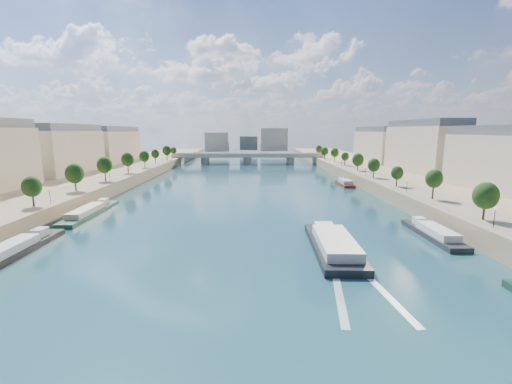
{
  "coord_description": "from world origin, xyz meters",
  "views": [
    {
      "loc": [
        2.52,
        -22.43,
        24.85
      ],
      "look_at": [
        4.09,
        87.63,
        5.0
      ],
      "focal_mm": 24.0,
      "sensor_mm": 36.0,
      "label": 1
    }
  ],
  "objects": [
    {
      "name": "ground",
      "position": [
        0.0,
        100.0,
        0.0
      ],
      "size": [
        700.0,
        700.0,
        0.0
      ],
      "primitive_type": "plane",
      "color": "#0B2332",
      "rests_on": "ground"
    },
    {
      "name": "quay_left",
      "position": [
        -72.0,
        100.0,
        2.5
      ],
      "size": [
        44.0,
        520.0,
        5.0
      ],
      "primitive_type": "cube",
      "color": "#9E8460",
      "rests_on": "ground"
    },
    {
      "name": "quay_right",
      "position": [
        72.0,
        100.0,
        2.5
      ],
      "size": [
        44.0,
        520.0,
        5.0
      ],
      "primitive_type": "cube",
      "color": "#9E8460",
      "rests_on": "ground"
    },
    {
      "name": "pave_left",
      "position": [
        -57.0,
        100.0,
        5.05
      ],
      "size": [
        14.0,
        520.0,
        0.1
      ],
      "primitive_type": "cube",
      "color": "gray",
      "rests_on": "quay_left"
    },
    {
      "name": "pave_right",
      "position": [
        57.0,
        100.0,
        5.05
      ],
      "size": [
        14.0,
        520.0,
        0.1
      ],
      "primitive_type": "cube",
      "color": "gray",
      "rests_on": "quay_right"
    },
    {
      "name": "trees_left",
      "position": [
        -55.0,
        102.0,
        10.48
      ],
      "size": [
        4.8,
        268.8,
        8.26
      ],
      "color": "#382B1E",
      "rests_on": "ground"
    },
    {
      "name": "trees_right",
      "position": [
        55.0,
        110.0,
        10.48
      ],
      "size": [
        4.8,
        268.8,
        8.26
      ],
      "color": "#382B1E",
      "rests_on": "ground"
    },
    {
      "name": "lamps_left",
      "position": [
        -52.5,
        90.0,
        7.78
      ],
      "size": [
        0.36,
        200.36,
        4.28
      ],
      "color": "black",
      "rests_on": "ground"
    },
    {
      "name": "lamps_right",
      "position": [
        52.5,
        105.0,
        7.78
      ],
      "size": [
        0.36,
        200.36,
        4.28
      ],
      "color": "black",
      "rests_on": "ground"
    },
    {
      "name": "buildings_left",
      "position": [
        -85.0,
        112.0,
        16.45
      ],
      "size": [
        16.0,
        226.0,
        23.2
      ],
      "color": "#B8A88D",
      "rests_on": "ground"
    },
    {
      "name": "buildings_right",
      "position": [
        85.0,
        112.0,
        16.45
      ],
      "size": [
        16.0,
        226.0,
        23.2
      ],
      "color": "#B8A88D",
      "rests_on": "ground"
    },
    {
      "name": "skyline",
      "position": [
        3.19,
        319.52,
        14.66
      ],
      "size": [
        79.0,
        42.0,
        22.0
      ],
      "color": "#B8A88D",
      "rests_on": "ground"
    },
    {
      "name": "bridge",
      "position": [
        0.0,
        234.67,
        5.08
      ],
      "size": [
        112.0,
        12.0,
        8.15
      ],
      "color": "#C1B79E",
      "rests_on": "ground"
    },
    {
      "name": "tour_barge",
      "position": [
        19.74,
        46.12,
        1.14
      ],
      "size": [
        9.57,
        29.76,
        4.0
      ],
      "rotation": [
        0.0,
        0.0,
        -0.04
      ],
      "color": "black",
      "rests_on": "ground"
    },
    {
      "name": "wake",
      "position": [
        19.74,
        29.56,
        0.02
      ],
      "size": [
        10.76,
        26.01,
        0.04
      ],
      "color": "silver",
      "rests_on": "ground"
    },
    {
      "name": "moored_barges_right",
      "position": [
        45.5,
        42.54,
        0.84
      ],
      "size": [
        5.0,
        168.14,
        3.6
      ],
      "color": "black",
      "rests_on": "ground"
    }
  ]
}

